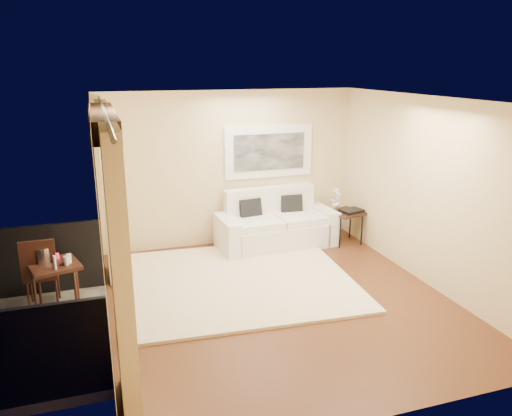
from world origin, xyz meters
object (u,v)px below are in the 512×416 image
side_table (346,215)px  balcony_chair_far (40,269)px  sofa (275,226)px  orchid (336,198)px  ice_bucket (43,255)px  bistro_table (55,270)px

side_table → balcony_chair_far: 5.09m
sofa → orchid: (1.12, -0.13, 0.45)m
orchid → ice_bucket: 4.95m
bistro_table → balcony_chair_far: bearing=139.4°
side_table → bistro_table: 4.94m
ice_bucket → side_table: bearing=13.0°
bistro_table → ice_bucket: size_ratio=3.58×
side_table → orchid: bearing=127.1°
side_table → ice_bucket: ice_bucket is taller
bistro_table → ice_bucket: bearing=140.9°
sofa → orchid: 1.21m
sofa → ice_bucket: 3.96m
ice_bucket → orchid: bearing=15.1°
balcony_chair_far → ice_bucket: size_ratio=4.94×
orchid → ice_bucket: orchid is taller
sofa → bistro_table: (-3.55, -1.52, 0.24)m
orchid → ice_bucket: size_ratio=2.18×
orchid → ice_bucket: (-4.78, -1.29, -0.02)m
orchid → balcony_chair_far: orchid is taller
balcony_chair_far → ice_bucket: balcony_chair_far is taller
sofa → orchid: orchid is taller
side_table → ice_bucket: bearing=-167.0°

